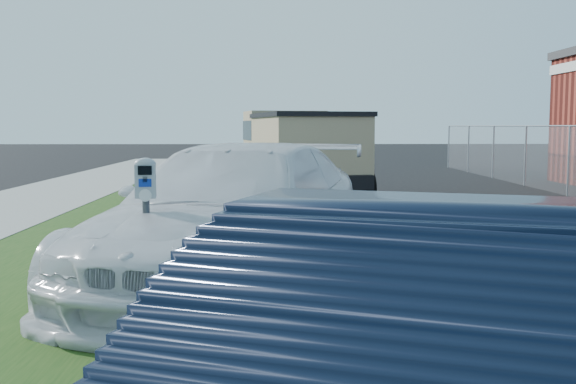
{
  "coord_description": "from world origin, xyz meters",
  "views": [
    {
      "loc": [
        -1.56,
        -7.14,
        1.8
      ],
      "look_at": [
        -1.4,
        1.0,
        1.0
      ],
      "focal_mm": 42.0,
      "sensor_mm": 36.0,
      "label": 1
    }
  ],
  "objects": [
    {
      "name": "ground",
      "position": [
        0.0,
        0.0,
        0.0
      ],
      "size": [
        120.0,
        120.0,
        0.0
      ],
      "primitive_type": "plane",
      "color": "black",
      "rests_on": "ground"
    },
    {
      "name": "parking_meter",
      "position": [
        -2.71,
        -1.15,
        1.14
      ],
      "size": [
        0.21,
        0.15,
        1.39
      ],
      "rotation": [
        0.0,
        0.0,
        0.12
      ],
      "color": "#3F4247",
      "rests_on": "ground"
    },
    {
      "name": "white_wagon",
      "position": [
        -1.98,
        0.35,
        0.8
      ],
      "size": [
        3.72,
        5.93,
        1.6
      ],
      "primitive_type": "imported",
      "rotation": [
        0.0,
        0.0,
        -0.29
      ],
      "color": "white",
      "rests_on": "ground"
    },
    {
      "name": "dump_truck",
      "position": [
        -0.99,
        9.56,
        1.24
      ],
      "size": [
        3.11,
        5.89,
        2.2
      ],
      "rotation": [
        0.0,
        0.0,
        0.19
      ],
      "color": "black",
      "rests_on": "ground"
    }
  ]
}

